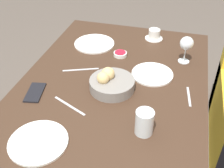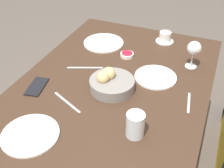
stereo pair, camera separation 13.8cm
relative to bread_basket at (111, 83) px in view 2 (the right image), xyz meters
The scene contains 13 objects.
dining_table 0.13m from the bread_basket, 134.87° to the right, with size 1.45×0.95×0.76m.
bread_basket is the anchor object (origin of this frame).
plate_near_left 0.47m from the bread_basket, 151.64° to the right, with size 0.25×0.25×0.01m.
plate_near_right 0.46m from the bread_basket, 23.86° to the right, with size 0.24×0.24×0.01m.
plate_far_center 0.25m from the bread_basket, 134.20° to the left, with size 0.22×0.22×0.01m.
water_tumbler 0.33m from the bread_basket, 39.93° to the left, with size 0.08×0.08×0.11m.
wine_glass 0.49m from the bread_basket, 136.79° to the left, with size 0.08×0.08×0.16m.
coffee_cup 0.60m from the bread_basket, 167.79° to the left, with size 0.11×0.11×0.07m.
jam_bowl_berry 0.33m from the bread_basket, behind, with size 0.08×0.08×0.03m.
fork_silver 0.24m from the bread_basket, 120.03° to the right, with size 0.08×0.19×0.00m.
knife_silver 0.24m from the bread_basket, 40.22° to the right, with size 0.09×0.18×0.00m.
spoon_coffee 0.38m from the bread_basket, 95.68° to the left, with size 0.15×0.03×0.00m.
cell_phone 0.38m from the bread_basket, 69.32° to the right, with size 0.16×0.10×0.01m.
Camera 2 is at (1.03, 0.43, 1.62)m, focal length 45.00 mm.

